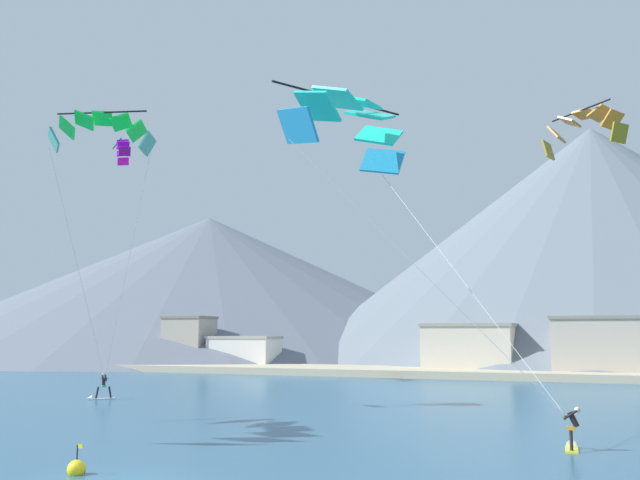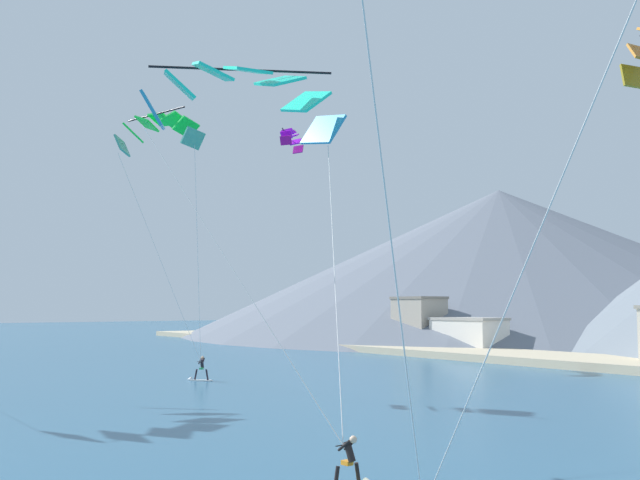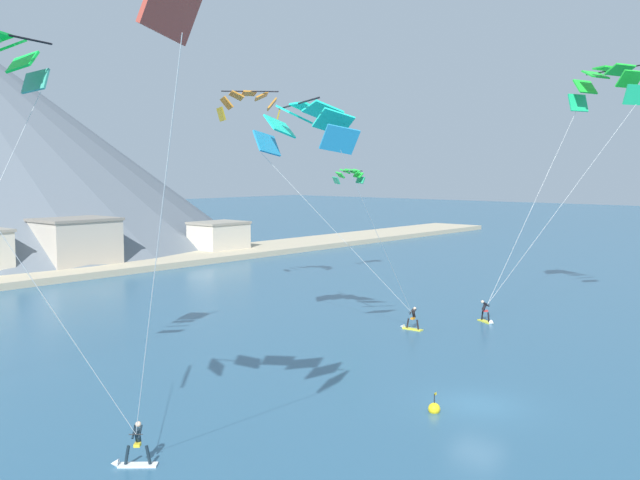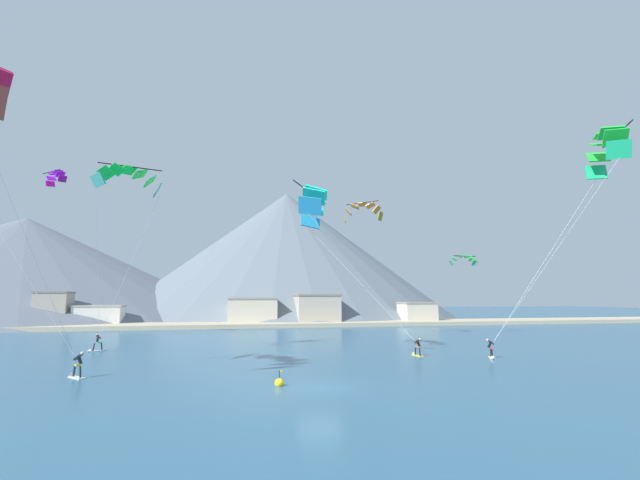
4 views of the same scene
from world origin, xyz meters
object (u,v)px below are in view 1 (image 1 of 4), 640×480
at_px(parafoil_kite_far_left, 351,122).
at_px(parafoil_kite_distant_low_drift, 123,149).
at_px(kitesurfer_near_lead, 100,391).
at_px(parafoil_kite_near_lead, 102,130).
at_px(parafoil_kite_distant_high_outer, 583,126).
at_px(race_marker_buoy, 77,469).
at_px(kitesurfer_far_left, 572,437).

bearing_deg(parafoil_kite_far_left, parafoil_kite_distant_low_drift, 143.67).
distance_m(kitesurfer_near_lead, parafoil_kite_distant_low_drift, 26.46).
xyz_separation_m(parafoil_kite_near_lead, parafoil_kite_far_left, (16.83, -3.40, -2.34)).
bearing_deg(parafoil_kite_far_left, parafoil_kite_distant_high_outer, 57.42).
height_order(parafoil_kite_near_lead, parafoil_kite_distant_high_outer, parafoil_kite_distant_high_outer).
height_order(parafoil_kite_distant_low_drift, race_marker_buoy, parafoil_kite_distant_low_drift).
bearing_deg(race_marker_buoy, kitesurfer_near_lead, 127.62).
distance_m(kitesurfer_far_left, parafoil_kite_far_left, 16.19).
bearing_deg(parafoil_kite_near_lead, parafoil_kite_distant_low_drift, 124.89).
relative_size(kitesurfer_far_left, parafoil_kite_distant_high_outer, 0.35).
bearing_deg(parafoil_kite_near_lead, race_marker_buoy, -51.39).
relative_size(parafoil_kite_far_left, parafoil_kite_distant_low_drift, 3.46).
bearing_deg(parafoil_kite_distant_low_drift, parafoil_kite_near_lead, -55.11).
relative_size(kitesurfer_near_lead, kitesurfer_far_left, 0.99).
xyz_separation_m(kitesurfer_near_lead, parafoil_kite_distant_high_outer, (29.46, 7.16, 16.11)).
relative_size(parafoil_kite_near_lead, parafoil_kite_distant_high_outer, 3.16).
bearing_deg(kitesurfer_near_lead, parafoil_kite_distant_low_drift, 125.17).
relative_size(parafoil_kite_near_lead, race_marker_buoy, 15.53).
xyz_separation_m(kitesurfer_far_left, parafoil_kite_far_left, (-9.05, 1.58, 13.33)).
xyz_separation_m(kitesurfer_far_left, race_marker_buoy, (-13.56, -10.44, -0.29)).
height_order(kitesurfer_near_lead, parafoil_kite_distant_high_outer, parafoil_kite_distant_high_outer).
relative_size(kitesurfer_near_lead, race_marker_buoy, 1.70).
bearing_deg(race_marker_buoy, parafoil_kite_far_left, 69.42).
bearing_deg(kitesurfer_far_left, parafoil_kite_far_left, 170.09).
xyz_separation_m(parafoil_kite_near_lead, parafoil_kite_distant_low_drift, (-12.85, 18.43, 4.61)).
relative_size(parafoil_kite_distant_high_outer, race_marker_buoy, 4.92).
xyz_separation_m(parafoil_kite_distant_high_outer, race_marker_buoy, (-14.12, -27.06, -16.47)).
xyz_separation_m(kitesurfer_near_lead, race_marker_buoy, (15.34, -19.90, -0.35)).
height_order(parafoil_kite_distant_high_outer, parafoil_kite_distant_low_drift, parafoil_kite_distant_low_drift).
distance_m(kitesurfer_near_lead, parafoil_kite_distant_high_outer, 34.33).
xyz_separation_m(parafoil_kite_far_left, parafoil_kite_distant_high_outer, (9.61, 15.04, 2.84)).
bearing_deg(parafoil_kite_distant_low_drift, kitesurfer_near_lead, -54.83).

